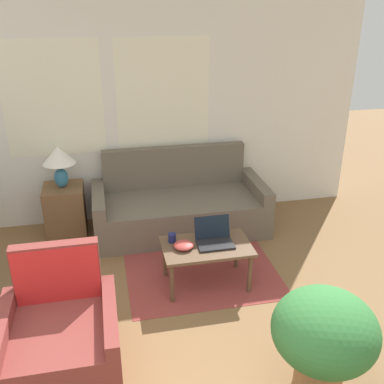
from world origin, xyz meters
name	(u,v)px	position (x,y,z in m)	size (l,w,h in m)	color
wall_back	(117,117)	(0.00, 3.43, 1.31)	(6.02, 0.06, 2.60)	white
rug	(194,253)	(0.70, 2.33, 0.00)	(1.53, 1.98, 0.01)	brown
couch	(179,207)	(0.65, 2.97, 0.27)	(2.03, 0.90, 0.94)	#665B4C
armchair	(61,338)	(-0.63, 0.95, 0.26)	(0.86, 0.84, 0.91)	brown
side_table	(65,210)	(-0.69, 3.10, 0.30)	(0.45, 0.45, 0.60)	brown
table_lamp	(59,159)	(-0.69, 3.10, 0.94)	(0.37, 0.37, 0.49)	teal
coffee_table	(206,250)	(0.70, 1.76, 0.38)	(0.85, 0.53, 0.44)	brown
laptop	(214,238)	(0.78, 1.79, 0.49)	(0.35, 0.29, 0.24)	black
cup_navy	(172,238)	(0.39, 1.89, 0.48)	(0.08, 0.08, 0.09)	#191E4C
snack_bowl	(184,245)	(0.47, 1.76, 0.47)	(0.19, 0.19, 0.06)	#B23D38
potted_plant	(324,334)	(1.19, 0.35, 0.49)	(0.74, 0.74, 0.80)	#996B42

